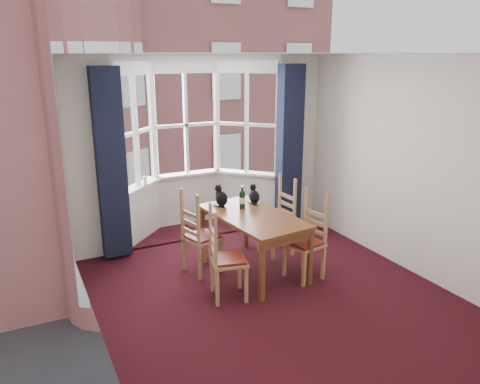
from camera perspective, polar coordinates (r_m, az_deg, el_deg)
floor at (r=5.69m, az=4.59°, el=-12.96°), size 4.50×4.50×0.00m
ceiling at (r=4.96m, az=5.36°, el=16.49°), size 4.50×4.50×0.00m
wall_left at (r=4.49m, az=-17.47°, el=-2.38°), size 0.00×4.50×4.50m
wall_right at (r=6.40m, az=20.50°, el=2.84°), size 0.00×4.50×4.50m
wall_near at (r=3.55m, az=24.27°, el=-8.22°), size 4.00×0.00×4.00m
wall_back_pier_left at (r=6.70m, az=-17.71°, el=3.68°), size 0.70×0.12×2.80m
wall_back_pier_right at (r=7.87m, az=6.79°, el=6.17°), size 0.70×0.12×2.80m
bay_window at (r=7.58m, az=-5.91°, el=5.80°), size 2.76×0.94×2.80m
curtain_left at (r=6.57m, az=-15.44°, el=3.19°), size 0.38×0.22×2.60m
curtain_right at (r=7.61m, az=6.05°, el=5.46°), size 0.38×0.22×2.60m
dining_table at (r=6.10m, az=1.59°, el=-3.56°), size 1.00×1.63×0.79m
chair_left_near at (r=5.52m, az=-2.33°, el=-8.42°), size 0.49×0.50×0.92m
chair_left_far at (r=6.15m, az=-5.34°, el=-5.79°), size 0.49×0.50×0.92m
chair_right_near at (r=6.11m, az=8.50°, el=-6.05°), size 0.47×0.48×0.92m
chair_right_far at (r=6.78m, az=5.08°, el=-3.62°), size 0.43×0.45×0.92m
cat_left at (r=6.41m, az=-2.31°, el=-0.67°), size 0.20×0.25×0.30m
cat_right at (r=6.53m, az=1.73°, el=-0.44°), size 0.17×0.22×0.27m
wine_bottle at (r=6.27m, az=0.26°, el=-0.83°), size 0.08×0.08×0.31m
candle_tall at (r=7.29m, az=-11.51°, el=1.39°), size 0.06×0.06×0.13m
street at (r=37.62m, az=-21.64°, el=1.80°), size 80.00×80.00×0.00m
tenement_building at (r=18.46m, az=-18.63°, el=11.94°), size 18.40×7.80×15.20m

